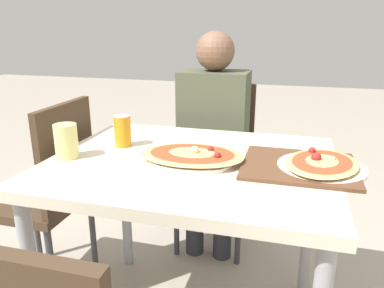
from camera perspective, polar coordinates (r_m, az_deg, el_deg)
The scene contains 9 objects.
dining_table at distance 1.39m, azimuth -0.07°, elevation -5.74°, with size 1.01×0.83×0.76m.
chair_far_seated at distance 2.14m, azimuth 3.83°, elevation -1.77°, with size 0.40×0.40×0.92m.
chair_side_left at distance 1.82m, azimuth -20.98°, elevation -6.48°, with size 0.40×0.40×0.92m.
person_seated at distance 1.97m, azimuth 3.26°, elevation 2.29°, with size 0.35×0.26×1.20m.
pizza_main at distance 1.33m, azimuth 0.01°, elevation -1.85°, with size 0.38×0.31×0.06m.
soda_can at distance 1.51m, azimuth -10.53°, elevation 1.96°, with size 0.07×0.07×0.12m.
drink_glass at distance 1.43m, azimuth -18.63°, elevation 0.41°, with size 0.08×0.08×0.13m.
serving_tray at distance 1.33m, azimuth 15.97°, elevation -3.24°, with size 0.38×0.33×0.01m.
pizza_second at distance 1.33m, azimuth 19.12°, elevation -2.98°, with size 0.31×0.36×0.06m.
Camera 1 is at (0.34, -1.23, 1.23)m, focal length 35.00 mm.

